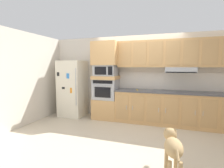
{
  "coord_description": "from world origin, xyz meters",
  "views": [
    {
      "loc": [
        0.85,
        -3.98,
        1.58
      ],
      "look_at": [
        -0.6,
        0.42,
        1.1
      ],
      "focal_mm": 26.84,
      "sensor_mm": 36.0,
      "label": 1
    }
  ],
  "objects_px": {
    "built_in_oven": "(106,89)",
    "refrigerator": "(73,88)",
    "screwdriver": "(137,90)",
    "dog": "(173,146)",
    "microwave": "(106,71)"
  },
  "relations": [
    {
      "from": "built_in_oven",
      "to": "refrigerator",
      "type": "bearing_deg",
      "value": -176.52
    },
    {
      "from": "refrigerator",
      "to": "built_in_oven",
      "type": "xyz_separation_m",
      "value": [
        1.11,
        0.07,
        0.02
      ]
    },
    {
      "from": "built_in_oven",
      "to": "screwdriver",
      "type": "distance_m",
      "value": 0.99
    },
    {
      "from": "dog",
      "to": "refrigerator",
      "type": "bearing_deg",
      "value": 45.84
    },
    {
      "from": "refrigerator",
      "to": "built_in_oven",
      "type": "relative_size",
      "value": 2.51
    },
    {
      "from": "refrigerator",
      "to": "built_in_oven",
      "type": "height_order",
      "value": "refrigerator"
    },
    {
      "from": "built_in_oven",
      "to": "microwave",
      "type": "bearing_deg",
      "value": -0.77
    },
    {
      "from": "refrigerator",
      "to": "screwdriver",
      "type": "height_order",
      "value": "refrigerator"
    },
    {
      "from": "microwave",
      "to": "screwdriver",
      "type": "bearing_deg",
      "value": -7.46
    },
    {
      "from": "refrigerator",
      "to": "screwdriver",
      "type": "bearing_deg",
      "value": -1.67
    },
    {
      "from": "refrigerator",
      "to": "microwave",
      "type": "bearing_deg",
      "value": 3.48
    },
    {
      "from": "refrigerator",
      "to": "dog",
      "type": "bearing_deg",
      "value": -35.95
    },
    {
      "from": "built_in_oven",
      "to": "dog",
      "type": "bearing_deg",
      "value": -50.08
    },
    {
      "from": "refrigerator",
      "to": "built_in_oven",
      "type": "distance_m",
      "value": 1.11
    },
    {
      "from": "dog",
      "to": "screwdriver",
      "type": "bearing_deg",
      "value": 14.55
    }
  ]
}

